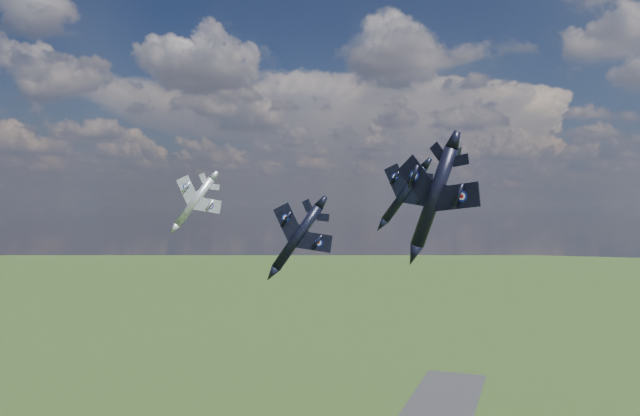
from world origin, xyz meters
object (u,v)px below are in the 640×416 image
(jet_right_navy, at_px, (434,197))
(jet_high_navy, at_px, (404,194))
(jet_lead_navy, at_px, (297,237))
(jet_left_silver, at_px, (194,202))

(jet_right_navy, relative_size, jet_high_navy, 1.05)
(jet_lead_navy, xyz_separation_m, jet_high_navy, (13.35, 8.18, 6.09))
(jet_lead_navy, height_order, jet_right_navy, jet_right_navy)
(jet_lead_navy, relative_size, jet_high_navy, 1.10)
(jet_lead_navy, bearing_deg, jet_right_navy, -49.07)
(jet_lead_navy, bearing_deg, jet_high_navy, 25.13)
(jet_right_navy, distance_m, jet_high_navy, 30.01)
(jet_high_navy, height_order, jet_left_silver, jet_high_navy)
(jet_lead_navy, xyz_separation_m, jet_left_silver, (-19.99, 6.15, 5.00))
(jet_lead_navy, height_order, jet_left_silver, jet_left_silver)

